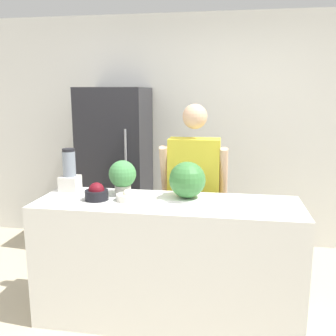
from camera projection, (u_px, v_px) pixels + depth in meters
wall_back at (191, 132)px, 4.31m from camera, size 8.00×0.06×2.60m
counter_island at (167, 261)px, 2.88m from camera, size 1.98×0.63×0.95m
refrigerator at (116, 170)px, 4.14m from camera, size 0.69×0.69×1.80m
person at (194, 196)px, 3.34m from camera, size 0.59×0.26×1.65m
cutting_board at (187, 198)px, 2.86m from camera, size 0.40×0.25×0.01m
watermelon at (187, 180)px, 2.82m from camera, size 0.28×0.28×0.28m
bowl_cherries at (97, 193)px, 2.83m from camera, size 0.18×0.18×0.13m
bowl_cream at (128, 196)px, 2.82m from camera, size 0.17×0.17×0.09m
blender at (70, 173)px, 3.09m from camera, size 0.15×0.15×0.35m
potted_plant at (123, 176)px, 2.96m from camera, size 0.22×0.22×0.28m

